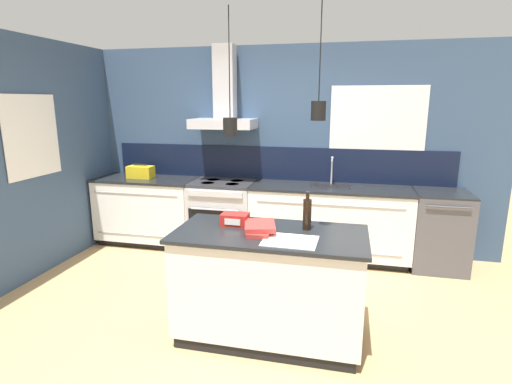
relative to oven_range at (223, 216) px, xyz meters
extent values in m
plane|color=tan|center=(0.63, -1.69, -0.46)|extent=(16.00, 16.00, 0.00)
cube|color=#354C6B|center=(0.63, 0.34, 0.84)|extent=(5.60, 0.06, 2.60)
cube|color=black|center=(0.63, 0.30, 0.67)|extent=(4.42, 0.02, 0.43)
cube|color=white|center=(1.88, 0.30, 1.16)|extent=(1.12, 0.01, 0.96)
cube|color=black|center=(1.88, 0.31, 1.16)|extent=(1.04, 0.01, 0.88)
cube|color=#B5B5BA|center=(0.00, 0.08, 1.18)|extent=(0.80, 0.46, 0.12)
cube|color=#B5B5BA|center=(0.00, 0.17, 1.69)|extent=(0.26, 0.20, 0.90)
cylinder|color=black|center=(0.65, -1.79, 1.74)|extent=(0.01, 0.01, 0.80)
cylinder|color=black|center=(0.65, -1.79, 1.27)|extent=(0.11, 0.11, 0.14)
sphere|color=#F9D18C|center=(0.65, -1.79, 1.27)|extent=(0.06, 0.06, 0.06)
cylinder|color=black|center=(1.32, -1.78, 1.81)|extent=(0.01, 0.01, 0.68)
cylinder|color=black|center=(1.32, -1.78, 1.40)|extent=(0.11, 0.11, 0.14)
sphere|color=#F9D18C|center=(1.32, -1.78, 1.40)|extent=(0.06, 0.06, 0.06)
cube|color=#354C6B|center=(-1.80, -0.99, 0.84)|extent=(0.06, 3.80, 2.60)
cube|color=white|center=(-1.76, -1.14, 1.09)|extent=(0.01, 0.76, 0.88)
cube|color=black|center=(-1.77, -1.14, 1.09)|extent=(0.01, 0.68, 0.80)
cube|color=black|center=(-1.07, 0.03, -0.41)|extent=(1.28, 0.56, 0.09)
cube|color=white|center=(-1.07, 0.00, 0.03)|extent=(1.32, 0.62, 0.79)
cube|color=gray|center=(-1.07, -0.31, 0.30)|extent=(1.16, 0.01, 0.01)
cube|color=gray|center=(-1.07, -0.31, -0.25)|extent=(1.16, 0.01, 0.01)
cube|color=black|center=(-1.07, 0.00, 0.44)|extent=(1.35, 0.64, 0.03)
cube|color=black|center=(1.36, 0.03, -0.41)|extent=(1.85, 0.56, 0.09)
cube|color=white|center=(1.36, 0.00, 0.03)|extent=(1.91, 0.62, 0.79)
cube|color=gray|center=(1.36, -0.31, 0.30)|extent=(1.68, 0.01, 0.01)
cube|color=gray|center=(1.36, -0.31, -0.25)|extent=(1.68, 0.01, 0.01)
cube|color=black|center=(1.36, 0.00, 0.44)|extent=(1.93, 0.64, 0.03)
cube|color=#262628|center=(1.36, 0.05, 0.45)|extent=(0.48, 0.34, 0.01)
cylinder|color=#B5B5BA|center=(1.36, 0.18, 0.62)|extent=(0.02, 0.02, 0.33)
sphere|color=#B5B5BA|center=(1.36, 0.18, 0.78)|extent=(0.03, 0.03, 0.03)
cylinder|color=#B5B5BA|center=(1.36, 0.12, 0.76)|extent=(0.02, 0.12, 0.02)
cube|color=#B5B5BA|center=(0.00, 0.00, -0.02)|extent=(0.81, 0.62, 0.87)
cube|color=black|center=(0.00, -0.31, -0.06)|extent=(0.70, 0.02, 0.44)
cylinder|color=#B5B5BA|center=(0.00, -0.34, 0.17)|extent=(0.61, 0.02, 0.02)
cube|color=#B5B5BA|center=(0.00, -0.32, 0.36)|extent=(0.70, 0.02, 0.07)
cube|color=#2D2D30|center=(0.00, 0.00, 0.43)|extent=(0.81, 0.60, 0.04)
cylinder|color=black|center=(-0.16, 0.11, 0.45)|extent=(0.17, 0.17, 0.00)
cylinder|color=black|center=(0.16, 0.11, 0.45)|extent=(0.17, 0.17, 0.00)
cylinder|color=black|center=(-0.16, -0.10, 0.45)|extent=(0.17, 0.17, 0.00)
cylinder|color=black|center=(0.16, -0.10, 0.45)|extent=(0.17, 0.17, 0.00)
cube|color=#4C4C51|center=(2.62, 0.00, -0.01)|extent=(0.61, 0.62, 0.89)
cube|color=black|center=(2.62, 0.00, 0.44)|extent=(0.61, 0.62, 0.02)
cylinder|color=#4C4C51|center=(2.62, -0.33, 0.36)|extent=(0.45, 0.02, 0.02)
cube|color=black|center=(0.98, -1.83, -0.41)|extent=(1.41, 0.68, 0.09)
cube|color=white|center=(0.98, -1.83, 0.03)|extent=(1.47, 0.71, 0.79)
cube|color=black|center=(0.98, -1.83, 0.44)|extent=(1.52, 0.76, 0.03)
cylinder|color=black|center=(1.25, -1.69, 0.58)|extent=(0.07, 0.07, 0.25)
cylinder|color=black|center=(1.25, -1.69, 0.73)|extent=(0.03, 0.03, 0.06)
cylinder|color=#262628|center=(1.25, -1.69, 0.76)|extent=(0.03, 0.03, 0.01)
cube|color=#B2332D|center=(0.91, -1.85, 0.47)|extent=(0.19, 0.35, 0.03)
cube|color=#B2332D|center=(0.90, -1.84, 0.50)|extent=(0.30, 0.35, 0.04)
cube|color=red|center=(0.66, -1.72, 0.50)|extent=(0.22, 0.15, 0.10)
cube|color=white|center=(0.66, -1.80, 0.50)|extent=(0.13, 0.01, 0.05)
cube|color=silver|center=(1.16, -2.00, 0.46)|extent=(0.41, 0.32, 0.01)
cube|color=gold|center=(-1.15, 0.00, 0.53)|extent=(0.34, 0.18, 0.16)
cylinder|color=black|center=(-1.15, 0.00, 0.63)|extent=(0.20, 0.02, 0.02)
camera|label=1|loc=(1.55, -4.77, 1.47)|focal=28.00mm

